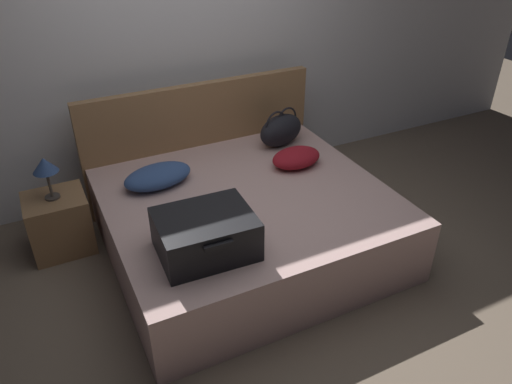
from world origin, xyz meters
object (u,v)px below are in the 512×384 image
object	(u,v)px
bed	(248,223)
hard_case_large	(205,234)
table_lamp	(45,167)
duffel_bag	(281,130)
nightstand	(59,223)
pillow_center_head	(296,158)
pillow_near_headboard	(158,176)

from	to	relation	value
bed	hard_case_large	bearing A→B (deg)	-136.93
bed	table_lamp	xyz separation A→B (m)	(-1.27, 0.65, 0.47)
hard_case_large	duffel_bag	bearing A→B (deg)	46.94
nightstand	table_lamp	size ratio (longest dim) A/B	1.40
hard_case_large	pillow_center_head	xyz separation A→B (m)	(1.05, 0.70, -0.06)
pillow_near_headboard	pillow_center_head	bearing A→B (deg)	-10.38
table_lamp	duffel_bag	bearing A→B (deg)	-1.09
hard_case_large	nightstand	xyz separation A→B (m)	(-0.77, 1.13, -0.40)
pillow_near_headboard	table_lamp	xyz separation A→B (m)	(-0.74, 0.23, 0.15)
duffel_bag	nightstand	bearing A→B (deg)	178.91
pillow_near_headboard	nightstand	distance (m)	0.84
hard_case_large	duffel_bag	size ratio (longest dim) A/B	1.24
pillow_near_headboard	table_lamp	size ratio (longest dim) A/B	1.58
bed	pillow_center_head	distance (m)	0.67
duffel_bag	table_lamp	world-z (taller)	duffel_bag
pillow_near_headboard	table_lamp	bearing A→B (deg)	162.91
hard_case_large	duffel_bag	distance (m)	1.56
nightstand	duffel_bag	bearing A→B (deg)	-1.09
bed	pillow_center_head	bearing A→B (deg)	23.17
hard_case_large	bed	bearing A→B (deg)	45.70
pillow_center_head	pillow_near_headboard	bearing A→B (deg)	169.62
hard_case_large	pillow_near_headboard	world-z (taller)	hard_case_large
pillow_near_headboard	hard_case_large	bearing A→B (deg)	-88.11
hard_case_large	nightstand	size ratio (longest dim) A/B	1.29
table_lamp	nightstand	bearing A→B (deg)	0.00
duffel_bag	nightstand	xyz separation A→B (m)	(-1.89, 0.04, -0.41)
hard_case_large	nightstand	world-z (taller)	hard_case_large
duffel_bag	pillow_center_head	distance (m)	0.40
bed	duffel_bag	size ratio (longest dim) A/B	4.16
hard_case_large	table_lamp	bearing A→B (deg)	126.88
hard_case_large	table_lamp	world-z (taller)	table_lamp
pillow_center_head	nightstand	bearing A→B (deg)	166.84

